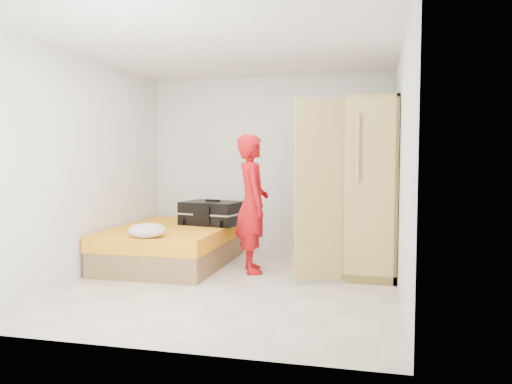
% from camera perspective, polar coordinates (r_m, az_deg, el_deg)
% --- Properties ---
extents(room, '(4.00, 4.02, 2.60)m').
position_cam_1_polar(room, '(5.51, -2.78, 2.82)').
color(room, beige).
rests_on(room, ground).
extents(bed, '(1.42, 2.02, 0.50)m').
position_cam_1_polar(bed, '(6.72, -9.48, -6.02)').
color(bed, brown).
rests_on(bed, ground).
extents(wardrobe, '(1.11, 1.46, 2.10)m').
position_cam_1_polar(wardrobe, '(6.14, 12.63, 0.03)').
color(wardrobe, tan).
rests_on(wardrobe, ground).
extents(person, '(0.61, 0.72, 1.69)m').
position_cam_1_polar(person, '(6.12, -0.43, -1.33)').
color(person, red).
rests_on(person, ground).
extents(suitcase, '(0.90, 0.73, 0.34)m').
position_cam_1_polar(suitcase, '(6.83, -4.99, -2.40)').
color(suitcase, black).
rests_on(suitcase, bed).
extents(round_cushion, '(0.43, 0.43, 0.16)m').
position_cam_1_polar(round_cushion, '(5.83, -12.32, -4.29)').
color(round_cushion, silver).
rests_on(round_cushion, bed).
extents(pillow, '(0.56, 0.30, 0.10)m').
position_cam_1_polar(pillow, '(7.44, -6.49, -2.70)').
color(pillow, silver).
rests_on(pillow, bed).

